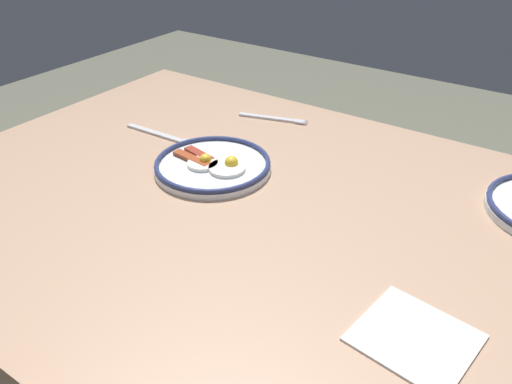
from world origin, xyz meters
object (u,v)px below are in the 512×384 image
Objects in this scene: paper_napkin at (415,338)px; tea_spoon at (169,137)px; fork_near at (273,118)px; plate_near_main at (213,165)px.

tea_spoon is (0.70, -0.28, 0.00)m from paper_napkin.
fork_near is (0.56, -0.51, 0.00)m from paper_napkin.
paper_napkin is 0.84× the size of fork_near.
fork_near is at bearing -82.50° from plate_near_main.
tea_spoon is (0.18, -0.06, -0.01)m from plate_near_main.
plate_near_main is at bearing 97.50° from fork_near.
paper_napkin is at bearing 158.60° from tea_spoon.
tea_spoon is (0.14, 0.24, 0.00)m from fork_near.
tea_spoon is at bearing 58.61° from fork_near.
fork_near is at bearing -42.48° from paper_napkin.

